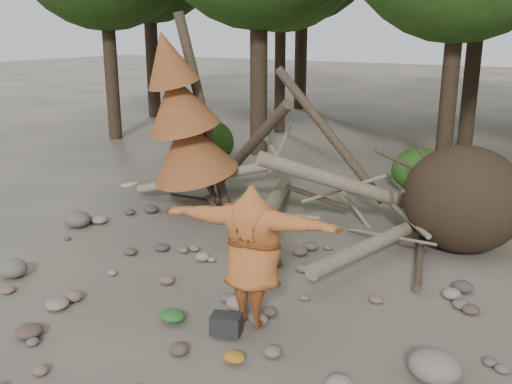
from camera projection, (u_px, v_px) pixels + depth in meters
The scene contains 12 objects.
ground at pixel (209, 307), 8.47m from camera, with size 120.00×120.00×0.00m, color #514C44.
deadfall_pile at pixel (430, 197), 10.63m from camera, with size 8.55×5.24×3.30m.
dead_conifer at pixel (183, 119), 12.22m from camera, with size 2.06×2.16×4.35m.
bush_left at pixel (204, 142), 16.94m from camera, with size 1.80×1.80×1.44m, color #224712.
bush_mid at pixel (420, 170), 14.26m from camera, with size 1.40×1.40×1.12m, color #2D5A1A.
frisbee_thrower at pixel (252, 256), 7.57m from camera, with size 3.21×1.14×1.99m.
backpack at pixel (226, 328), 7.62m from camera, with size 0.40×0.27×0.27m, color black.
cloth_green at pixel (172, 319), 7.99m from camera, with size 0.39×0.33×0.15m, color #265F26.
cloth_orange at pixel (234, 360), 7.02m from camera, with size 0.29×0.24×0.11m, color #AB6E1D.
boulder_front_left at pixel (12, 268), 9.46m from camera, with size 0.51×0.46×0.31m, color #6A6458.
boulder_mid_right at pixel (435, 366), 6.66m from camera, with size 0.62×0.56×0.37m, color gray.
boulder_mid_left at pixel (77, 219), 11.84m from camera, with size 0.58×0.52×0.35m, color #625B53.
Camera 1 is at (4.65, -6.13, 4.00)m, focal length 40.00 mm.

